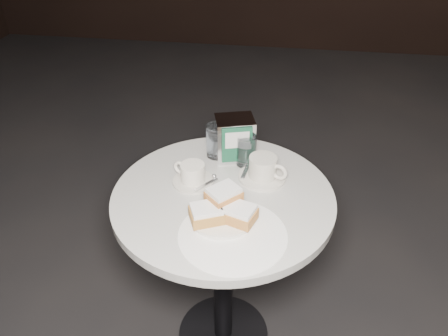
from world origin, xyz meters
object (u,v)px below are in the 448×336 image
coffee_cup_right (263,170)px  water_glass_left (217,141)px  coffee_cup_left (193,175)px  water_glass_right (246,151)px  cafe_table (223,240)px  beignet_plate (223,211)px  napkin_dispenser (235,138)px

coffee_cup_right → water_glass_left: bearing=168.6°
coffee_cup_left → water_glass_right: bearing=63.4°
cafe_table → water_glass_right: bearing=73.4°
beignet_plate → coffee_cup_right: (0.10, 0.22, 0.00)m
cafe_table → water_glass_left: size_ratio=6.23×
coffee_cup_right → napkin_dispenser: bearing=156.3°
coffee_cup_left → coffee_cup_right: bearing=37.5°
cafe_table → coffee_cup_left: coffee_cup_left is taller
coffee_cup_right → beignet_plate: bearing=-91.5°
cafe_table → coffee_cup_left: 0.26m
coffee_cup_left → water_glass_left: (0.05, 0.17, 0.03)m
water_glass_left → coffee_cup_left: bearing=-106.8°
cafe_table → coffee_cup_left: size_ratio=4.23×
coffee_cup_right → water_glass_right: water_glass_right is taller
coffee_cup_right → water_glass_left: water_glass_left is taller
coffee_cup_right → water_glass_left: size_ratio=1.71×
napkin_dispenser → cafe_table: bearing=-108.2°
water_glass_left → water_glass_right: size_ratio=1.09×
water_glass_right → napkin_dispenser: (-0.05, 0.04, 0.02)m
cafe_table → napkin_dispenser: 0.35m
cafe_table → beignet_plate: 0.26m
beignet_plate → water_glass_left: size_ratio=1.72×
beignet_plate → coffee_cup_right: bearing=65.6°
water_glass_left → coffee_cup_right: bearing=-34.3°
coffee_cup_left → water_glass_left: size_ratio=1.47×
beignet_plate → water_glass_right: water_glass_right is taller
water_glass_right → napkin_dispenser: 0.06m
water_glass_left → water_glass_right: (0.11, -0.04, -0.00)m
coffee_cup_right → napkin_dispenser: 0.16m
water_glass_right → napkin_dispenser: bearing=140.2°
coffee_cup_left → water_glass_right: (0.16, 0.13, 0.02)m
coffee_cup_left → water_glass_left: water_glass_left is taller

